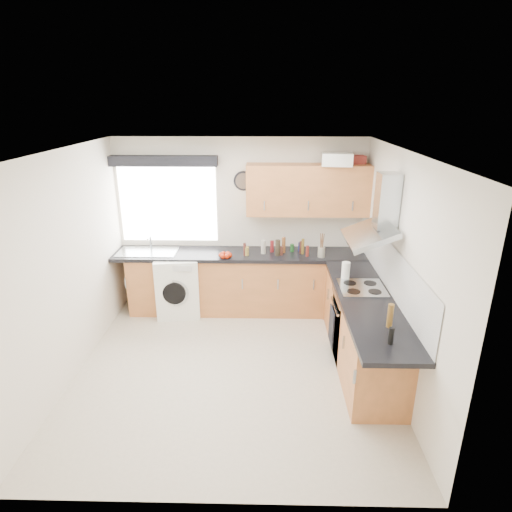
{
  "coord_description": "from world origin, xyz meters",
  "views": [
    {
      "loc": [
        0.36,
        -4.27,
        2.98
      ],
      "look_at": [
        0.25,
        0.85,
        1.1
      ],
      "focal_mm": 30.0,
      "sensor_mm": 36.0,
      "label": 1
    }
  ],
  "objects_px": {
    "oven": "(359,325)",
    "extractor_hood": "(378,217)",
    "upper_cabinets": "(308,190)",
    "washing_machine": "(178,285)"
  },
  "relations": [
    {
      "from": "oven",
      "to": "extractor_hood",
      "type": "distance_m",
      "value": 1.35
    },
    {
      "from": "oven",
      "to": "upper_cabinets",
      "type": "distance_m",
      "value": 1.99
    },
    {
      "from": "upper_cabinets",
      "to": "oven",
      "type": "bearing_deg",
      "value": -67.46
    },
    {
      "from": "extractor_hood",
      "to": "upper_cabinets",
      "type": "bearing_deg",
      "value": 116.13
    },
    {
      "from": "upper_cabinets",
      "to": "extractor_hood",
      "type": "bearing_deg",
      "value": -63.87
    },
    {
      "from": "extractor_hood",
      "to": "upper_cabinets",
      "type": "distance_m",
      "value": 1.48
    },
    {
      "from": "oven",
      "to": "washing_machine",
      "type": "xyz_separation_m",
      "value": [
        -2.39,
        1.1,
        0.02
      ]
    },
    {
      "from": "extractor_hood",
      "to": "upper_cabinets",
      "type": "xyz_separation_m",
      "value": [
        -0.65,
        1.33,
        0.03
      ]
    },
    {
      "from": "oven",
      "to": "extractor_hood",
      "type": "relative_size",
      "value": 1.09
    },
    {
      "from": "oven",
      "to": "washing_machine",
      "type": "distance_m",
      "value": 2.64
    }
  ]
}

